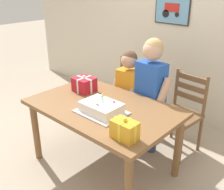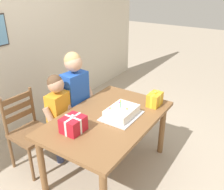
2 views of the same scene
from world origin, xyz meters
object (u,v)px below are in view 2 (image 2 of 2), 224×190
(birthday_cake, at_px, (122,112))
(gift_box_beside_cake, at_px, (155,99))
(child_younger, at_px, (59,111))
(chair_left, at_px, (29,131))
(gift_box_red_large, at_px, (73,124))
(child_older, at_px, (75,93))
(dining_table, at_px, (108,124))
(chair_right, at_px, (76,104))

(birthday_cake, height_order, gift_box_beside_cake, birthday_cake)
(birthday_cake, distance_m, child_younger, 0.75)
(chair_left, height_order, child_younger, child_younger)
(gift_box_red_large, bearing_deg, chair_left, 90.53)
(child_older, bearing_deg, birthday_cake, -94.80)
(dining_table, relative_size, birthday_cake, 3.31)
(gift_box_beside_cake, distance_m, child_older, 0.96)
(dining_table, xyz_separation_m, gift_box_beside_cake, (0.53, -0.30, 0.17))
(chair_left, distance_m, child_older, 0.70)
(dining_table, distance_m, chair_right, 0.94)
(dining_table, xyz_separation_m, gift_box_red_large, (-0.41, 0.13, 0.17))
(chair_left, bearing_deg, dining_table, -63.44)
(birthday_cake, height_order, chair_left, chair_left)
(chair_right, bearing_deg, gift_box_red_large, -139.90)
(child_younger, bearing_deg, gift_box_red_large, -119.08)
(chair_left, bearing_deg, child_younger, -42.83)
(dining_table, distance_m, child_older, 0.63)
(birthday_cake, distance_m, chair_right, 1.04)
(birthday_cake, xyz_separation_m, chair_right, (0.33, 0.94, -0.30))
(dining_table, height_order, child_younger, child_younger)
(child_older, relative_size, child_younger, 1.16)
(birthday_cake, distance_m, gift_box_red_large, 0.56)
(gift_box_red_large, xyz_separation_m, chair_right, (0.83, 0.70, -0.33))
(dining_table, height_order, child_older, child_older)
(dining_table, relative_size, chair_right, 1.58)
(child_younger, bearing_deg, child_older, -0.08)
(chair_left, bearing_deg, gift_box_red_large, -89.47)
(gift_box_beside_cake, bearing_deg, chair_right, 95.58)
(dining_table, distance_m, chair_left, 0.94)
(gift_box_beside_cake, bearing_deg, dining_table, 150.32)
(chair_left, relative_size, chair_right, 1.00)
(birthday_cake, bearing_deg, dining_table, 129.44)
(chair_left, bearing_deg, child_older, -23.08)
(child_younger, bearing_deg, chair_left, 137.17)
(birthday_cake, distance_m, gift_box_beside_cake, 0.48)
(birthday_cake, bearing_deg, child_older, 85.20)
(dining_table, relative_size, child_older, 1.11)
(gift_box_red_large, bearing_deg, child_younger, 60.92)
(birthday_cake, distance_m, chair_left, 1.11)
(gift_box_beside_cake, bearing_deg, chair_left, 129.88)
(dining_table, xyz_separation_m, chair_left, (-0.41, 0.83, -0.16))
(gift_box_red_large, bearing_deg, dining_table, -17.81)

